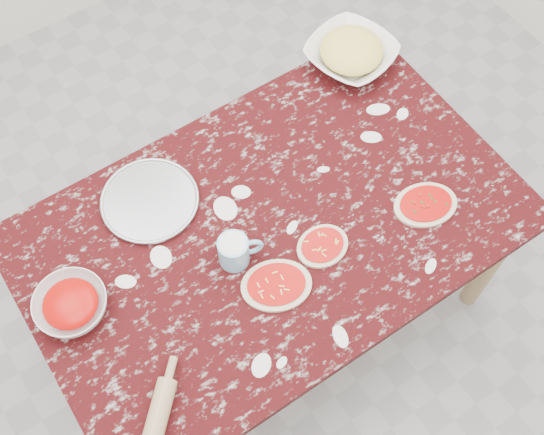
{
  "coord_description": "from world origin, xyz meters",
  "views": [
    {
      "loc": [
        -0.57,
        -0.86,
        2.69
      ],
      "look_at": [
        0.0,
        0.0,
        0.8
      ],
      "focal_mm": 44.82,
      "sensor_mm": 36.0,
      "label": 1
    }
  ],
  "objects_px": {
    "pizza_tray": "(150,201)",
    "flour_mug": "(235,251)",
    "worktable": "(272,236)",
    "rolling_pin": "(154,432)",
    "sauce_bowl": "(72,305)",
    "cheese_bowl": "(351,54)"
  },
  "relations": [
    {
      "from": "worktable",
      "to": "sauce_bowl",
      "type": "xyz_separation_m",
      "value": [
        -0.66,
        0.09,
        0.12
      ]
    },
    {
      "from": "sauce_bowl",
      "to": "rolling_pin",
      "type": "relative_size",
      "value": 0.76
    },
    {
      "from": "worktable",
      "to": "sauce_bowl",
      "type": "relative_size",
      "value": 7.17
    },
    {
      "from": "pizza_tray",
      "to": "cheese_bowl",
      "type": "height_order",
      "value": "cheese_bowl"
    },
    {
      "from": "sauce_bowl",
      "to": "cheese_bowl",
      "type": "relative_size",
      "value": 0.72
    },
    {
      "from": "pizza_tray",
      "to": "sauce_bowl",
      "type": "bearing_deg",
      "value": -151.35
    },
    {
      "from": "rolling_pin",
      "to": "worktable",
      "type": "bearing_deg",
      "value": 30.11
    },
    {
      "from": "worktable",
      "to": "rolling_pin",
      "type": "height_order",
      "value": "rolling_pin"
    },
    {
      "from": "pizza_tray",
      "to": "rolling_pin",
      "type": "bearing_deg",
      "value": -117.68
    },
    {
      "from": "pizza_tray",
      "to": "rolling_pin",
      "type": "xyz_separation_m",
      "value": [
        -0.35,
        -0.66,
        0.02
      ]
    },
    {
      "from": "pizza_tray",
      "to": "cheese_bowl",
      "type": "distance_m",
      "value": 0.92
    },
    {
      "from": "sauce_bowl",
      "to": "flour_mug",
      "type": "relative_size",
      "value": 1.58
    },
    {
      "from": "worktable",
      "to": "sauce_bowl",
      "type": "distance_m",
      "value": 0.68
    },
    {
      "from": "sauce_bowl",
      "to": "pizza_tray",
      "type": "bearing_deg",
      "value": 28.65
    },
    {
      "from": "worktable",
      "to": "cheese_bowl",
      "type": "bearing_deg",
      "value": 33.42
    },
    {
      "from": "worktable",
      "to": "rolling_pin",
      "type": "bearing_deg",
      "value": -149.89
    },
    {
      "from": "sauce_bowl",
      "to": "rolling_pin",
      "type": "xyz_separation_m",
      "value": [
        0.03,
        -0.46,
        -0.01
      ]
    },
    {
      "from": "pizza_tray",
      "to": "flour_mug",
      "type": "xyz_separation_m",
      "value": [
        0.12,
        -0.33,
        0.05
      ]
    },
    {
      "from": "worktable",
      "to": "cheese_bowl",
      "type": "relative_size",
      "value": 5.18
    },
    {
      "from": "worktable",
      "to": "cheese_bowl",
      "type": "height_order",
      "value": "cheese_bowl"
    },
    {
      "from": "sauce_bowl",
      "to": "flour_mug",
      "type": "bearing_deg",
      "value": -14.43
    },
    {
      "from": "worktable",
      "to": "cheese_bowl",
      "type": "xyz_separation_m",
      "value": [
        0.62,
        0.41,
        0.12
      ]
    }
  ]
}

